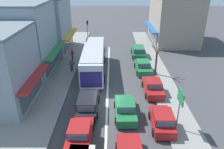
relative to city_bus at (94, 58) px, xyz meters
The scene contains 20 objects.
ground_plane 8.11m from the city_bus, 76.82° to the right, with size 140.00×140.00×0.00m, color #3F3F42.
lane_centre_line 4.51m from the city_bus, 63.96° to the right, with size 0.20×28.00×0.01m, color silver.
sidewalk_left 5.58m from the city_bus, 161.42° to the right, with size 5.20×44.00×0.14m, color gray.
kerb_right 8.37m from the city_bus, 11.87° to the right, with size 2.80×44.00×0.12m, color gray.
shopfront_mid_block 8.72m from the city_bus, behind, with size 7.33×7.87×8.56m.
shopfront_far_end 12.25m from the city_bus, 134.15° to the left, with size 8.30×8.56×8.37m.
building_right_far 19.34m from the city_bus, 46.27° to the left, with size 8.21×10.89×8.19m.
city_bus is the anchor object (origin of this frame).
wagon_queue_gap_filler 8.75m from the city_bus, 89.46° to the right, with size 1.95×4.51×1.58m.
sedan_behind_bus_mid 10.07m from the city_bus, 69.90° to the right, with size 1.97×4.24×1.47m.
sedan_adjacent_lane_lead 12.71m from the city_bus, 90.49° to the right, with size 1.97×4.24×1.47m.
parked_hatchback_kerb_front 12.80m from the city_bus, 60.33° to the right, with size 1.90×3.74×1.54m.
parked_sedan_kerb_second 8.50m from the city_bus, 39.02° to the right, with size 1.94×4.22×1.47m.
parked_sedan_kerb_third 6.33m from the city_bus, ahead, with size 1.98×4.24×1.47m.
parked_wagon_kerb_rear 8.58m from the city_bus, 43.10° to the left, with size 1.98×4.52×1.58m.
traffic_light_downstreet 12.09m from the city_bus, 99.28° to the left, with size 0.33×0.24×4.20m.
directional_road_sign 13.57m from the city_bus, 56.68° to the right, with size 0.10×1.40×3.60m.
street_tree_right 7.67m from the city_bus, ahead, with size 1.64×1.92×4.03m.
pedestrian_with_handbag_near 5.23m from the city_bus, 131.15° to the left, with size 0.35×0.66×1.63m.
pedestrian_browsing_midblock 2.92m from the city_bus, behind, with size 0.63×0.45×1.63m.
Camera 1 is at (0.47, -17.77, 11.46)m, focal length 35.00 mm.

